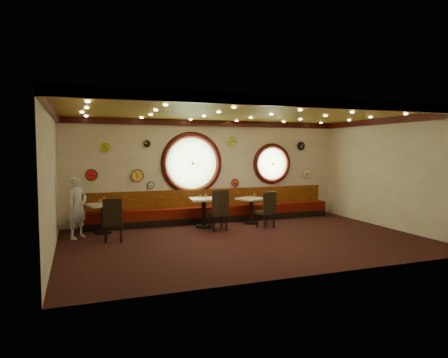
# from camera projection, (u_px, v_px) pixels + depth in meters

# --- Properties ---
(floor) EXTENTS (9.00, 6.00, 0.00)m
(floor) POSITION_uv_depth(u_px,v_px,m) (247.00, 240.00, 10.06)
(floor) COLOR black
(floor) RESTS_ON ground
(ceiling) EXTENTS (9.00, 6.00, 0.02)m
(ceiling) POSITION_uv_depth(u_px,v_px,m) (248.00, 112.00, 9.82)
(ceiling) COLOR #B29232
(ceiling) RESTS_ON wall_back
(wall_back) EXTENTS (9.00, 0.02, 3.20)m
(wall_back) POSITION_uv_depth(u_px,v_px,m) (210.00, 171.00, 12.75)
(wall_back) COLOR beige
(wall_back) RESTS_ON floor
(wall_front) EXTENTS (9.00, 0.02, 3.20)m
(wall_front) POSITION_uv_depth(u_px,v_px,m) (314.00, 188.00, 7.13)
(wall_front) COLOR beige
(wall_front) RESTS_ON floor
(wall_left) EXTENTS (0.02, 6.00, 3.20)m
(wall_left) POSITION_uv_depth(u_px,v_px,m) (51.00, 182.00, 8.39)
(wall_left) COLOR beige
(wall_left) RESTS_ON floor
(wall_right) EXTENTS (0.02, 6.00, 3.20)m
(wall_right) POSITION_uv_depth(u_px,v_px,m) (391.00, 173.00, 11.49)
(wall_right) COLOR beige
(wall_right) RESTS_ON floor
(molding_back) EXTENTS (9.00, 0.10, 0.18)m
(molding_back) POSITION_uv_depth(u_px,v_px,m) (210.00, 123.00, 12.59)
(molding_back) COLOR #360B09
(molding_back) RESTS_ON wall_back
(molding_front) EXTENTS (9.00, 0.10, 0.18)m
(molding_front) POSITION_uv_depth(u_px,v_px,m) (314.00, 103.00, 7.07)
(molding_front) COLOR #360B09
(molding_front) RESTS_ON wall_back
(molding_left) EXTENTS (0.10, 6.00, 0.18)m
(molding_left) POSITION_uv_depth(u_px,v_px,m) (51.00, 110.00, 8.30)
(molding_left) COLOR #360B09
(molding_left) RESTS_ON wall_back
(molding_right) EXTENTS (0.10, 6.00, 0.18)m
(molding_right) POSITION_uv_depth(u_px,v_px,m) (391.00, 120.00, 11.36)
(molding_right) COLOR #360B09
(molding_right) RESTS_ON wall_back
(banquette_base) EXTENTS (8.00, 0.55, 0.20)m
(banquette_base) POSITION_uv_depth(u_px,v_px,m) (213.00, 219.00, 12.60)
(banquette_base) COLOR black
(banquette_base) RESTS_ON floor
(banquette_seat) EXTENTS (8.00, 0.55, 0.30)m
(banquette_seat) POSITION_uv_depth(u_px,v_px,m) (213.00, 211.00, 12.58)
(banquette_seat) COLOR #540F07
(banquette_seat) RESTS_ON banquette_base
(banquette_back) EXTENTS (8.00, 0.10, 0.55)m
(banquette_back) POSITION_uv_depth(u_px,v_px,m) (210.00, 197.00, 12.75)
(banquette_back) COLOR #5D0F07
(banquette_back) RESTS_ON wall_back
(porthole_left_glass) EXTENTS (1.66, 0.02, 1.66)m
(porthole_left_glass) POSITION_uv_depth(u_px,v_px,m) (192.00, 163.00, 12.52)
(porthole_left_glass) COLOR #8EBB70
(porthole_left_glass) RESTS_ON wall_back
(porthole_left_frame) EXTENTS (1.98, 0.18, 1.98)m
(porthole_left_frame) POSITION_uv_depth(u_px,v_px,m) (192.00, 163.00, 12.50)
(porthole_left_frame) COLOR #360B09
(porthole_left_frame) RESTS_ON wall_back
(porthole_left_ring) EXTENTS (1.61, 0.03, 1.61)m
(porthole_left_ring) POSITION_uv_depth(u_px,v_px,m) (192.00, 163.00, 12.48)
(porthole_left_ring) COLOR yellow
(porthole_left_ring) RESTS_ON wall_back
(porthole_right_glass) EXTENTS (1.10, 0.02, 1.10)m
(porthole_right_glass) POSITION_uv_depth(u_px,v_px,m) (272.00, 164.00, 13.49)
(porthole_right_glass) COLOR #8EBB70
(porthole_right_glass) RESTS_ON wall_back
(porthole_right_frame) EXTENTS (1.38, 0.18, 1.38)m
(porthole_right_frame) POSITION_uv_depth(u_px,v_px,m) (272.00, 164.00, 13.47)
(porthole_right_frame) COLOR #360B09
(porthole_right_frame) RESTS_ON wall_back
(porthole_right_ring) EXTENTS (1.09, 0.03, 1.09)m
(porthole_right_ring) POSITION_uv_depth(u_px,v_px,m) (272.00, 164.00, 13.44)
(porthole_right_ring) COLOR yellow
(porthole_right_ring) RESTS_ON wall_back
(wall_clock_0) EXTENTS (0.26, 0.03, 0.26)m
(wall_clock_0) POSITION_uv_depth(u_px,v_px,m) (105.00, 147.00, 11.55)
(wall_clock_0) COLOR #9BC828
(wall_clock_0) RESTS_ON wall_back
(wall_clock_1) EXTENTS (0.32, 0.03, 0.32)m
(wall_clock_1) POSITION_uv_depth(u_px,v_px,m) (91.00, 175.00, 11.47)
(wall_clock_1) COLOR red
(wall_clock_1) RESTS_ON wall_back
(wall_clock_2) EXTENTS (0.28, 0.03, 0.28)m
(wall_clock_2) POSITION_uv_depth(u_px,v_px,m) (301.00, 146.00, 13.79)
(wall_clock_2) COLOR black
(wall_clock_2) RESTS_ON wall_back
(wall_clock_3) EXTENTS (0.36, 0.03, 0.36)m
(wall_clock_3) POSITION_uv_depth(u_px,v_px,m) (137.00, 176.00, 11.93)
(wall_clock_3) COLOR yellow
(wall_clock_3) RESTS_ON wall_back
(wall_clock_4) EXTENTS (0.20, 0.03, 0.20)m
(wall_clock_4) POSITION_uv_depth(u_px,v_px,m) (151.00, 185.00, 12.09)
(wall_clock_4) COLOR white
(wall_clock_4) RESTS_ON wall_back
(wall_clock_5) EXTENTS (0.24, 0.03, 0.24)m
(wall_clock_5) POSITION_uv_depth(u_px,v_px,m) (235.00, 183.00, 13.03)
(wall_clock_5) COLOR red
(wall_clock_5) RESTS_ON wall_back
(wall_clock_6) EXTENTS (0.24, 0.03, 0.24)m
(wall_clock_6) POSITION_uv_depth(u_px,v_px,m) (147.00, 144.00, 11.96)
(wall_clock_6) COLOR black
(wall_clock_6) RESTS_ON wall_back
(wall_clock_7) EXTENTS (0.34, 0.03, 0.34)m
(wall_clock_7) POSITION_uv_depth(u_px,v_px,m) (307.00, 173.00, 13.94)
(wall_clock_7) COLOR white
(wall_clock_7) RESTS_ON wall_back
(wall_clock_8) EXTENTS (0.30, 0.03, 0.30)m
(wall_clock_8) POSITION_uv_depth(u_px,v_px,m) (232.00, 141.00, 12.90)
(wall_clock_8) COLOR #B6D743
(wall_clock_8) RESTS_ON wall_back
(table_a) EXTENTS (0.92, 0.92, 0.81)m
(table_a) POSITION_uv_depth(u_px,v_px,m) (103.00, 215.00, 10.83)
(table_a) COLOR black
(table_a) RESTS_ON floor
(table_b) EXTENTS (0.86, 0.86, 0.86)m
(table_b) POSITION_uv_depth(u_px,v_px,m) (204.00, 209.00, 11.67)
(table_b) COLOR black
(table_b) RESTS_ON floor
(table_c) EXTENTS (0.95, 0.95, 0.79)m
(table_c) POSITION_uv_depth(u_px,v_px,m) (251.00, 207.00, 12.28)
(table_c) COLOR black
(table_c) RESTS_ON floor
(chair_a) EXTENTS (0.52, 0.52, 0.68)m
(chair_a) POSITION_uv_depth(u_px,v_px,m) (113.00, 217.00, 9.76)
(chair_a) COLOR black
(chair_a) RESTS_ON floor
(chair_b) EXTENTS (0.50, 0.50, 0.72)m
(chair_b) POSITION_uv_depth(u_px,v_px,m) (219.00, 208.00, 11.13)
(chair_b) COLOR black
(chair_b) RESTS_ON floor
(chair_c) EXTENTS (0.53, 0.53, 0.66)m
(chair_c) POSITION_uv_depth(u_px,v_px,m) (268.00, 207.00, 11.53)
(chair_c) COLOR black
(chair_c) RESTS_ON floor
(condiment_a_salt) EXTENTS (0.04, 0.04, 0.11)m
(condiment_a_salt) POSITION_uv_depth(u_px,v_px,m) (100.00, 201.00, 10.87)
(condiment_a_salt) COLOR silver
(condiment_a_salt) RESTS_ON table_a
(condiment_b_salt) EXTENTS (0.03, 0.03, 0.10)m
(condiment_b_salt) POSITION_uv_depth(u_px,v_px,m) (200.00, 196.00, 11.70)
(condiment_b_salt) COLOR silver
(condiment_b_salt) RESTS_ON table_b
(condiment_c_salt) EXTENTS (0.03, 0.03, 0.09)m
(condiment_c_salt) POSITION_uv_depth(u_px,v_px,m) (250.00, 197.00, 12.24)
(condiment_c_salt) COLOR #B8B9BD
(condiment_c_salt) RESTS_ON table_c
(condiment_a_pepper) EXTENTS (0.04, 0.04, 0.11)m
(condiment_a_pepper) POSITION_uv_depth(u_px,v_px,m) (102.00, 202.00, 10.79)
(condiment_a_pepper) COLOR #BCBCC0
(condiment_a_pepper) RESTS_ON table_a
(condiment_b_pepper) EXTENTS (0.04, 0.04, 0.10)m
(condiment_b_pepper) POSITION_uv_depth(u_px,v_px,m) (206.00, 196.00, 11.66)
(condiment_b_pepper) COLOR silver
(condiment_b_pepper) RESTS_ON table_b
(condiment_c_pepper) EXTENTS (0.03, 0.03, 0.09)m
(condiment_c_pepper) POSITION_uv_depth(u_px,v_px,m) (253.00, 196.00, 12.29)
(condiment_c_pepper) COLOR silver
(condiment_c_pepper) RESTS_ON table_c
(condiment_a_bottle) EXTENTS (0.05, 0.05, 0.16)m
(condiment_a_bottle) POSITION_uv_depth(u_px,v_px,m) (104.00, 200.00, 10.94)
(condiment_a_bottle) COLOR yellow
(condiment_a_bottle) RESTS_ON table_a
(condiment_b_bottle) EXTENTS (0.04, 0.04, 0.14)m
(condiment_b_bottle) POSITION_uv_depth(u_px,v_px,m) (206.00, 195.00, 11.79)
(condiment_b_bottle) COLOR gold
(condiment_b_bottle) RESTS_ON table_b
(condiment_c_bottle) EXTENTS (0.05, 0.05, 0.15)m
(condiment_c_bottle) POSITION_uv_depth(u_px,v_px,m) (254.00, 195.00, 12.41)
(condiment_c_bottle) COLOR gold
(condiment_c_bottle) RESTS_ON table_c
(waiter) EXTENTS (0.70, 0.70, 1.64)m
(waiter) POSITION_uv_depth(u_px,v_px,m) (77.00, 207.00, 10.22)
(waiter) COLOR silver
(waiter) RESTS_ON floor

